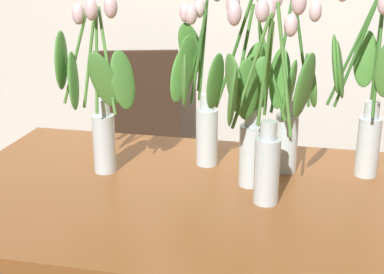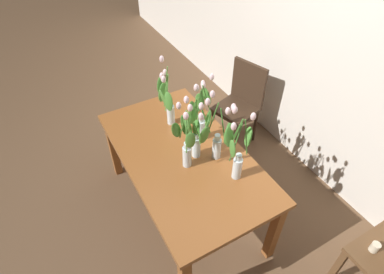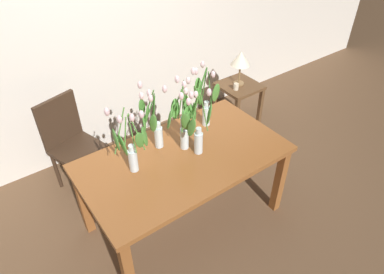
{
  "view_description": "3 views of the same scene",
  "coord_description": "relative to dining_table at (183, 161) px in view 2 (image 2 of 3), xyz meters",
  "views": [
    {
      "loc": [
        0.22,
        -1.43,
        1.4
      ],
      "look_at": [
        -0.08,
        -0.07,
        0.93
      ],
      "focal_mm": 52.64,
      "sensor_mm": 36.0,
      "label": 1
    },
    {
      "loc": [
        1.54,
        -0.79,
        2.53
      ],
      "look_at": [
        0.04,
        0.06,
        0.92
      ],
      "focal_mm": 29.42,
      "sensor_mm": 36.0,
      "label": 2
    },
    {
      "loc": [
        -1.13,
        -1.66,
        2.48
      ],
      "look_at": [
        0.07,
        -0.01,
        0.9
      ],
      "focal_mm": 32.06,
      "sensor_mm": 36.0,
      "label": 3
    }
  ],
  "objects": [
    {
      "name": "tulip_vase_1",
      "position": [
        0.1,
        -0.02,
        0.32
      ],
      "size": [
        0.24,
        0.24,
        0.56
      ],
      "color": "silver",
      "rests_on": "dining_table"
    },
    {
      "name": "tulip_vase_3",
      "position": [
        0.05,
        0.09,
        0.32
      ],
      "size": [
        0.28,
        0.25,
        0.58
      ],
      "color": "silver",
      "rests_on": "dining_table"
    },
    {
      "name": "tulip_vase_5",
      "position": [
        0.16,
        0.2,
        0.27
      ],
      "size": [
        0.16,
        0.23,
        0.56
      ],
      "color": "silver",
      "rests_on": "dining_table"
    },
    {
      "name": "dining_chair",
      "position": [
        -0.58,
        1.01,
        -0.12
      ],
      "size": [
        0.5,
        0.5,
        0.93
      ],
      "color": "#382619",
      "rests_on": "ground"
    },
    {
      "name": "tulip_vase_4",
      "position": [
        -0.13,
        0.23,
        0.31
      ],
      "size": [
        0.17,
        0.23,
        0.55
      ],
      "color": "silver",
      "rests_on": "dining_table"
    },
    {
      "name": "dining_table",
      "position": [
        0.0,
        0.0,
        0.0
      ],
      "size": [
        1.6,
        0.9,
        0.74
      ],
      "color": "brown",
      "rests_on": "ground"
    },
    {
      "name": "tulip_vase_2",
      "position": [
        -0.39,
        0.07,
        0.32
      ],
      "size": [
        0.27,
        0.14,
        0.59
      ],
      "color": "silver",
      "rests_on": "dining_table"
    },
    {
      "name": "tulip_vase_0",
      "position": [
        0.37,
        0.23,
        0.33
      ],
      "size": [
        0.21,
        0.21,
        0.58
      ],
      "color": "silver",
      "rests_on": "dining_table"
    },
    {
      "name": "room_wall_rear",
      "position": [
        0.0,
        1.45,
        0.7
      ],
      "size": [
        9.0,
        0.1,
        2.7
      ],
      "primitive_type": "cube",
      "color": "silver",
      "rests_on": "ground"
    },
    {
      "name": "pillar_candle",
      "position": [
        1.24,
        0.76,
        -0.06
      ],
      "size": [
        0.06,
        0.06,
        0.07
      ],
      "primitive_type": "cylinder",
      "color": "beige",
      "rests_on": "side_table"
    },
    {
      "name": "ground_plane",
      "position": [
        0.0,
        0.0,
        -0.65
      ],
      "size": [
        18.0,
        18.0,
        0.0
      ],
      "primitive_type": "plane",
      "color": "brown"
    }
  ]
}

